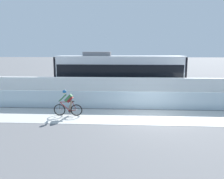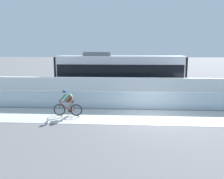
% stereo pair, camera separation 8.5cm
% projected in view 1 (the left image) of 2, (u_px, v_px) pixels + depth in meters
% --- Properties ---
extents(ground_plane, '(200.00, 200.00, 0.00)m').
position_uv_depth(ground_plane, '(151.00, 117.00, 13.98)').
color(ground_plane, slate).
extents(bike_path_deck, '(32.00, 3.20, 0.01)m').
position_uv_depth(bike_path_deck, '(151.00, 117.00, 13.98)').
color(bike_path_deck, beige).
rests_on(bike_path_deck, ground).
extents(glass_parapet, '(32.00, 0.05, 1.21)m').
position_uv_depth(glass_parapet, '(149.00, 101.00, 15.70)').
color(glass_parapet, silver).
rests_on(glass_parapet, ground).
extents(concrete_barrier_wall, '(32.00, 0.36, 1.93)m').
position_uv_depth(concrete_barrier_wall, '(146.00, 91.00, 17.40)').
color(concrete_barrier_wall, white).
rests_on(concrete_barrier_wall, ground).
extents(tram_rail_near, '(32.00, 0.08, 0.01)m').
position_uv_depth(tram_rail_near, '(144.00, 96.00, 20.01)').
color(tram_rail_near, '#595654').
rests_on(tram_rail_near, ground).
extents(tram_rail_far, '(32.00, 0.08, 0.01)m').
position_uv_depth(tram_rail_far, '(142.00, 93.00, 21.42)').
color(tram_rail_far, '#595654').
rests_on(tram_rail_far, ground).
extents(tram, '(11.06, 2.54, 3.81)m').
position_uv_depth(tram, '(119.00, 74.00, 20.51)').
color(tram, silver).
rests_on(tram, ground).
extents(cyclist_on_bike, '(1.77, 0.58, 1.61)m').
position_uv_depth(cyclist_on_bike, '(68.00, 103.00, 14.14)').
color(cyclist_on_bike, black).
rests_on(cyclist_on_bike, ground).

